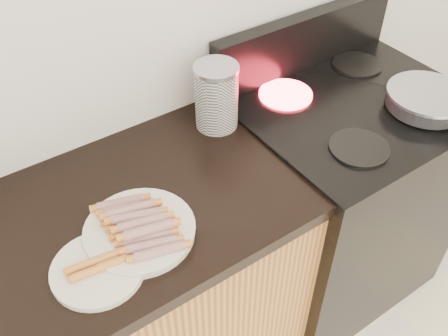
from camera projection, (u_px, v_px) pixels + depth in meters
wall_back at (73, 17)px, 1.26m from camera, size 4.00×0.04×2.60m
stove at (337, 198)px, 1.96m from camera, size 0.76×0.65×0.91m
stove_panel at (304, 41)px, 1.76m from camera, size 0.76×0.06×0.20m
burner_near_left at (359, 148)px, 1.48m from camera, size 0.18×0.18×0.01m
burner_near_right at (433, 109)px, 1.62m from camera, size 0.18×0.18×0.01m
burner_far_left at (286, 94)px, 1.68m from camera, size 0.18×0.18×0.01m
burner_far_right at (357, 64)px, 1.82m from camera, size 0.18×0.18×0.01m
frying_pan at (428, 100)px, 1.60m from camera, size 0.26×0.45×0.05m
main_plate at (140, 232)px, 1.25m from camera, size 0.36×0.36×0.02m
side_plate at (98, 269)px, 1.17m from camera, size 0.25×0.25×0.02m
hotdog_pile at (139, 224)px, 1.23m from camera, size 0.12×0.26×0.05m
plain_sausages at (97, 265)px, 1.15m from camera, size 0.13×0.06×0.02m
canister at (216, 96)px, 1.52m from camera, size 0.14×0.14×0.21m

